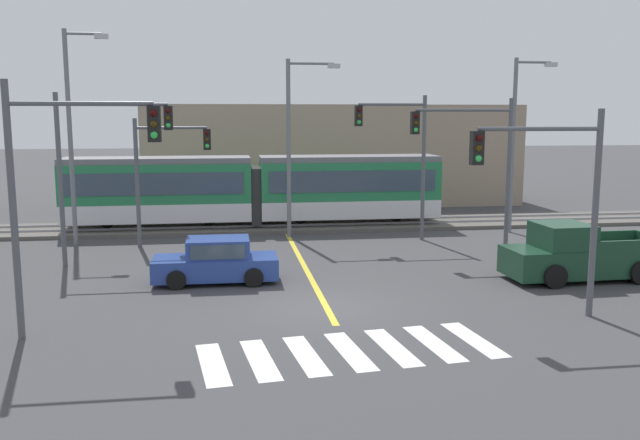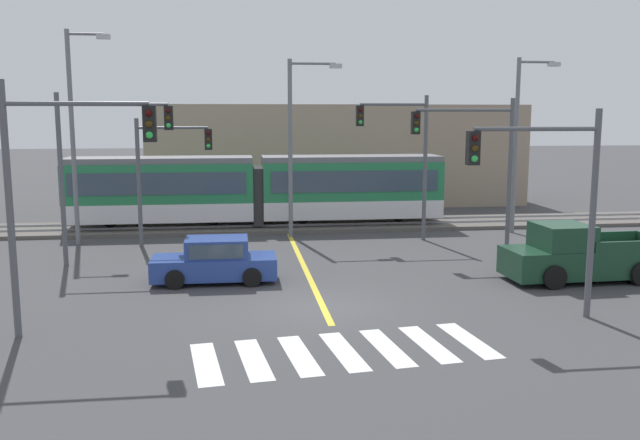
# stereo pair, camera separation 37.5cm
# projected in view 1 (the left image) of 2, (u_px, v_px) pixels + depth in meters

# --- Properties ---
(ground_plane) EXTENTS (200.00, 200.00, 0.00)m
(ground_plane) POSITION_uv_depth(u_px,v_px,m) (326.00, 307.00, 20.10)
(ground_plane) COLOR #3D3D3F
(track_bed) EXTENTS (120.00, 4.00, 0.18)m
(track_bed) POSITION_uv_depth(u_px,v_px,m) (284.00, 226.00, 34.31)
(track_bed) COLOR #56514C
(track_bed) RESTS_ON ground
(rail_near) EXTENTS (120.00, 0.08, 0.10)m
(rail_near) POSITION_uv_depth(u_px,v_px,m) (285.00, 225.00, 33.58)
(rail_near) COLOR #939399
(rail_near) RESTS_ON track_bed
(rail_far) EXTENTS (120.00, 0.08, 0.10)m
(rail_far) POSITION_uv_depth(u_px,v_px,m) (282.00, 221.00, 34.99)
(rail_far) COLOR #939399
(rail_far) RESTS_ON track_bed
(light_rail_tram) EXTENTS (18.50, 2.64, 3.43)m
(light_rail_tram) POSITION_uv_depth(u_px,v_px,m) (255.00, 188.00, 33.81)
(light_rail_tram) COLOR silver
(light_rail_tram) RESTS_ON track_bed
(crosswalk_stripe_0) EXTENTS (0.90, 2.85, 0.01)m
(crosswalk_stripe_0) POSITION_uv_depth(u_px,v_px,m) (213.00, 364.00, 15.51)
(crosswalk_stripe_0) COLOR silver
(crosswalk_stripe_0) RESTS_ON ground
(crosswalk_stripe_1) EXTENTS (0.90, 2.85, 0.01)m
(crosswalk_stripe_1) POSITION_uv_depth(u_px,v_px,m) (260.00, 359.00, 15.79)
(crosswalk_stripe_1) COLOR silver
(crosswalk_stripe_1) RESTS_ON ground
(crosswalk_stripe_2) EXTENTS (0.90, 2.85, 0.01)m
(crosswalk_stripe_2) POSITION_uv_depth(u_px,v_px,m) (306.00, 355.00, 16.07)
(crosswalk_stripe_2) COLOR silver
(crosswalk_stripe_2) RESTS_ON ground
(crosswalk_stripe_3) EXTENTS (0.90, 2.85, 0.01)m
(crosswalk_stripe_3) POSITION_uv_depth(u_px,v_px,m) (350.00, 351.00, 16.36)
(crosswalk_stripe_3) COLOR silver
(crosswalk_stripe_3) RESTS_ON ground
(crosswalk_stripe_4) EXTENTS (0.90, 2.85, 0.01)m
(crosswalk_stripe_4) POSITION_uv_depth(u_px,v_px,m) (393.00, 347.00, 16.64)
(crosswalk_stripe_4) COLOR silver
(crosswalk_stripe_4) RESTS_ON ground
(crosswalk_stripe_5) EXTENTS (0.90, 2.85, 0.01)m
(crosswalk_stripe_5) POSITION_uv_depth(u_px,v_px,m) (434.00, 343.00, 16.92)
(crosswalk_stripe_5) COLOR silver
(crosswalk_stripe_5) RESTS_ON ground
(crosswalk_stripe_6) EXTENTS (0.90, 2.85, 0.01)m
(crosswalk_stripe_6) POSITION_uv_depth(u_px,v_px,m) (474.00, 339.00, 17.20)
(crosswalk_stripe_6) COLOR silver
(crosswalk_stripe_6) RESTS_ON ground
(lane_centre_line) EXTENTS (0.20, 14.36, 0.01)m
(lane_centre_line) POSITION_uv_depth(u_px,v_px,m) (305.00, 267.00, 25.34)
(lane_centre_line) COLOR gold
(lane_centre_line) RESTS_ON ground
(sedan_crossing) EXTENTS (4.20, 1.93, 1.52)m
(sedan_crossing) POSITION_uv_depth(u_px,v_px,m) (216.00, 262.00, 23.02)
(sedan_crossing) COLOR #284293
(sedan_crossing) RESTS_ON ground
(pickup_truck) EXTENTS (5.47, 2.39, 1.98)m
(pickup_truck) POSITION_uv_depth(u_px,v_px,m) (579.00, 256.00, 23.38)
(pickup_truck) COLOR #193D28
(pickup_truck) RESTS_ON ground
(traffic_light_far_left) EXTENTS (3.25, 0.38, 5.51)m
(traffic_light_far_left) POSITION_uv_depth(u_px,v_px,m) (163.00, 162.00, 28.97)
(traffic_light_far_left) COLOR #515459
(traffic_light_far_left) RESTS_ON ground
(traffic_light_far_right) EXTENTS (3.25, 0.38, 6.51)m
(traffic_light_far_right) POSITION_uv_depth(u_px,v_px,m) (402.00, 146.00, 30.18)
(traffic_light_far_right) COLOR #515459
(traffic_light_far_right) RESTS_ON ground
(traffic_light_mid_left) EXTENTS (4.25, 0.38, 6.47)m
(traffic_light_mid_left) POSITION_uv_depth(u_px,v_px,m) (98.00, 152.00, 25.06)
(traffic_light_mid_left) COLOR #515459
(traffic_light_mid_left) RESTS_ON ground
(traffic_light_mid_right) EXTENTS (4.25, 0.38, 6.32)m
(traffic_light_mid_right) POSITION_uv_depth(u_px,v_px,m) (476.00, 152.00, 27.38)
(traffic_light_mid_right) COLOR #515459
(traffic_light_mid_right) RESTS_ON ground
(traffic_light_near_right) EXTENTS (3.75, 0.38, 5.82)m
(traffic_light_near_right) POSITION_uv_depth(u_px,v_px,m) (553.00, 183.00, 18.47)
(traffic_light_near_right) COLOR #515459
(traffic_light_near_right) RESTS_ON ground
(traffic_light_near_left) EXTENTS (3.75, 0.38, 6.51)m
(traffic_light_near_left) POSITION_uv_depth(u_px,v_px,m) (61.00, 173.00, 16.80)
(traffic_light_near_left) COLOR #515459
(traffic_light_near_left) RESTS_ON ground
(street_lamp_west) EXTENTS (1.88, 0.28, 9.24)m
(street_lamp_west) POSITION_uv_depth(u_px,v_px,m) (73.00, 126.00, 29.02)
(street_lamp_west) COLOR slate
(street_lamp_west) RESTS_ON ground
(street_lamp_centre) EXTENTS (2.48, 0.28, 8.15)m
(street_lamp_centre) POSITION_uv_depth(u_px,v_px,m) (294.00, 136.00, 31.03)
(street_lamp_centre) COLOR slate
(street_lamp_centre) RESTS_ON ground
(street_lamp_east) EXTENTS (2.10, 0.28, 8.31)m
(street_lamp_east) POSITION_uv_depth(u_px,v_px,m) (517.00, 135.00, 32.29)
(street_lamp_east) COLOR slate
(street_lamp_east) RESTS_ON ground
(building_backdrop_far) EXTENTS (23.34, 6.00, 6.27)m
(building_backdrop_far) POSITION_uv_depth(u_px,v_px,m) (332.00, 155.00, 43.39)
(building_backdrop_far) COLOR gray
(building_backdrop_far) RESTS_ON ground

